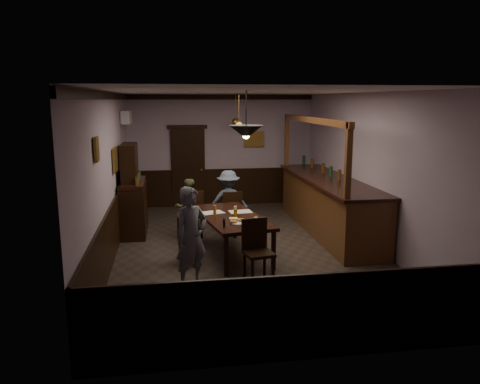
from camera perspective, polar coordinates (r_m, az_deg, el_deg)
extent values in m
cube|color=#2D2621|center=(9.17, 0.66, -6.99)|extent=(5.00, 8.00, 0.01)
cube|color=white|center=(8.71, 0.70, 12.14)|extent=(5.00, 8.00, 0.01)
cube|color=#AB93A8|center=(12.74, -2.33, 5.07)|extent=(5.00, 0.01, 3.00)
cube|color=#AB93A8|center=(5.00, 8.36, -4.65)|extent=(5.00, 0.01, 3.00)
cube|color=#AB93A8|center=(8.76, -15.68, 1.87)|extent=(0.01, 8.00, 3.00)
cube|color=#AB93A8|center=(9.55, 15.65, 2.61)|extent=(0.01, 8.00, 3.00)
cube|color=black|center=(8.66, -1.10, -3.09)|extent=(1.38, 2.34, 0.06)
cube|color=black|center=(7.71, -1.69, -7.81)|extent=(0.07, 0.07, 0.69)
cube|color=black|center=(7.99, 4.10, -7.14)|extent=(0.07, 0.07, 0.69)
cube|color=black|center=(9.59, -5.40, -4.03)|extent=(0.07, 0.07, 0.69)
cube|color=black|center=(9.82, -0.63, -3.62)|extent=(0.07, 0.07, 0.69)
cube|color=black|center=(9.86, -6.05, -2.86)|extent=(0.54, 0.54, 0.05)
cube|color=black|center=(9.61, -5.71, -1.48)|extent=(0.44, 0.15, 0.52)
cube|color=black|center=(10.14, -5.37, -3.89)|extent=(0.04, 0.04, 0.45)
cube|color=black|center=(10.04, -7.30, -4.09)|extent=(0.04, 0.04, 0.45)
cube|color=black|center=(9.82, -4.70, -4.39)|extent=(0.04, 0.04, 0.45)
cube|color=black|center=(9.71, -6.69, -4.60)|extent=(0.04, 0.04, 0.45)
cube|color=black|center=(10.11, -1.07, -2.63)|extent=(0.42, 0.42, 0.05)
cube|color=black|center=(9.87, -0.90, -1.39)|extent=(0.41, 0.05, 0.49)
cube|color=black|center=(10.35, -0.30, -3.61)|extent=(0.04, 0.04, 0.42)
cube|color=black|center=(10.30, -2.13, -3.70)|extent=(0.04, 0.04, 0.42)
cube|color=black|center=(10.03, 0.03, -4.09)|extent=(0.04, 0.04, 0.42)
cube|color=black|center=(9.98, -1.86, -4.18)|extent=(0.04, 0.04, 0.42)
cube|color=black|center=(7.47, 2.29, -7.51)|extent=(0.50, 0.50, 0.05)
cube|color=black|center=(7.56, 1.75, -5.08)|extent=(0.43, 0.12, 0.51)
cube|color=black|center=(7.34, 1.52, -9.85)|extent=(0.04, 0.04, 0.44)
cube|color=black|center=(7.46, 4.05, -9.51)|extent=(0.04, 0.04, 0.44)
cube|color=black|center=(7.64, 0.56, -8.97)|extent=(0.04, 0.04, 0.44)
cube|color=black|center=(7.76, 2.99, -8.66)|extent=(0.04, 0.04, 0.44)
cube|color=black|center=(8.34, -6.25, -5.91)|extent=(0.40, 0.40, 0.05)
cube|color=black|center=(8.26, -7.49, -4.32)|extent=(0.05, 0.39, 0.46)
cube|color=black|center=(8.27, -5.05, -7.61)|extent=(0.04, 0.04, 0.39)
cube|color=black|center=(8.56, -5.25, -6.94)|extent=(0.04, 0.04, 0.39)
cube|color=black|center=(8.25, -7.22, -7.70)|extent=(0.04, 0.04, 0.39)
cube|color=black|center=(8.54, -7.35, -7.03)|extent=(0.04, 0.04, 0.39)
imported|color=slate|center=(7.21, -5.96, -5.54)|extent=(0.69, 0.63, 1.57)
imported|color=#505633|center=(10.02, -6.33, -1.83)|extent=(0.71, 0.64, 1.22)
imported|color=#4E5D70|center=(10.24, -1.42, -1.11)|extent=(0.91, 0.56, 1.35)
cube|color=silver|center=(8.88, -3.40, -2.52)|extent=(0.49, 0.42, 0.01)
cube|color=silver|center=(8.93, 0.05, -2.42)|extent=(0.44, 0.33, 0.01)
cube|color=#F1C958|center=(8.46, -0.80, -3.21)|extent=(0.17, 0.17, 0.00)
cylinder|color=white|center=(8.25, 2.19, -3.56)|extent=(0.15, 0.15, 0.01)
imported|color=white|center=(8.20, 1.95, -3.34)|extent=(0.09, 0.09, 0.07)
cylinder|color=white|center=(8.10, -0.22, -3.82)|extent=(0.22, 0.22, 0.01)
torus|color=#C68C47|center=(8.11, -0.78, -3.60)|extent=(0.13, 0.13, 0.04)
torus|color=#C68C47|center=(8.21, 0.12, -3.42)|extent=(0.13, 0.13, 0.04)
cylinder|color=orange|center=(8.61, -0.56, -2.55)|extent=(0.07, 0.07, 0.12)
cylinder|color=#BF721E|center=(8.63, -3.09, -2.27)|extent=(0.06, 0.06, 0.20)
cylinder|color=silver|center=(8.75, -0.57, -2.23)|extent=(0.06, 0.06, 0.15)
cylinder|color=black|center=(7.87, -1.95, -3.79)|extent=(0.04, 0.04, 0.14)
cube|color=black|center=(10.40, -12.81, -2.04)|extent=(0.52, 1.47, 1.05)
cube|color=black|center=(10.29, -12.95, 1.09)|extent=(0.50, 1.42, 0.08)
cube|color=black|center=(10.23, -13.33, 3.39)|extent=(0.31, 0.94, 0.84)
cube|color=#512D15|center=(10.39, 10.73, -1.72)|extent=(0.93, 4.35, 1.14)
cube|color=black|center=(10.27, 10.75, 1.49)|extent=(1.04, 4.45, 0.06)
cube|color=#512D15|center=(10.01, 8.86, 8.65)|extent=(0.10, 4.25, 0.12)
cube|color=#512D15|center=(8.12, 13.16, 3.52)|extent=(0.10, 0.10, 1.35)
cube|color=#512D15|center=(12.04, 5.77, 6.16)|extent=(0.10, 0.10, 1.35)
cube|color=black|center=(12.68, -6.34, 2.93)|extent=(0.90, 0.06, 2.10)
cube|color=white|center=(11.53, -13.69, 8.86)|extent=(0.20, 0.85, 0.30)
cube|color=olive|center=(7.09, -17.10, 5.00)|extent=(0.04, 0.28, 0.36)
cube|color=olive|center=(9.51, -14.96, 3.83)|extent=(0.04, 0.62, 0.48)
cube|color=olive|center=(12.81, 1.71, 6.45)|extent=(0.55, 0.04, 0.42)
cylinder|color=black|center=(7.64, 0.75, 9.80)|extent=(0.02, 0.02, 0.66)
cone|color=black|center=(7.65, 0.74, 7.32)|extent=(0.56, 0.56, 0.22)
sphere|color=#FFD88C|center=(7.66, 0.74, 6.95)|extent=(0.12, 0.12, 0.12)
cylinder|color=#BF8C3F|center=(10.18, -0.14, 10.03)|extent=(0.02, 0.02, 0.70)
cone|color=#BF8C3F|center=(10.19, -0.14, 8.06)|extent=(0.20, 0.20, 0.22)
sphere|color=#FFD88C|center=(10.19, -0.14, 7.78)|extent=(0.12, 0.12, 0.12)
cylinder|color=#BF8C3F|center=(12.02, -0.54, 10.21)|extent=(0.02, 0.02, 0.70)
cone|color=#BF8C3F|center=(12.03, -0.53, 8.54)|extent=(0.20, 0.20, 0.22)
sphere|color=#FFD88C|center=(12.03, -0.53, 8.30)|extent=(0.12, 0.12, 0.12)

